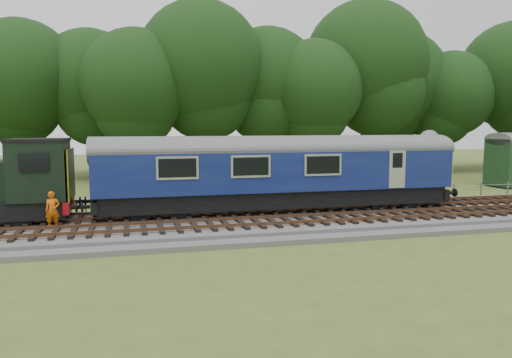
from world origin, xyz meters
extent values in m
plane|color=#4A6023|center=(0.00, 0.00, 0.00)|extent=(120.00, 120.00, 0.00)
cube|color=#4C4C4F|center=(0.00, 0.00, 0.17)|extent=(70.00, 7.00, 0.35)
cube|color=brown|center=(0.00, 0.68, 0.49)|extent=(66.50, 0.07, 0.14)
cube|color=brown|center=(0.00, 2.12, 0.49)|extent=(66.50, 0.07, 0.14)
cube|color=brown|center=(0.00, -2.32, 0.49)|extent=(66.50, 0.07, 0.14)
cube|color=brown|center=(0.00, -0.88, 0.49)|extent=(66.50, 0.07, 0.14)
cube|color=black|center=(-4.43, 1.40, 1.06)|extent=(17.46, 2.52, 0.85)
cube|color=navy|center=(-4.43, 1.40, 2.48)|extent=(18.00, 2.80, 2.05)
cube|color=yellow|center=(4.59, 1.40, 2.11)|extent=(0.06, 2.74, 1.30)
cube|color=black|center=(1.57, 1.40, 0.86)|extent=(2.60, 2.00, 0.55)
cube|color=black|center=(-10.43, 1.40, 0.86)|extent=(2.60, 2.00, 0.55)
cube|color=black|center=(-15.63, 1.40, 2.66)|extent=(2.40, 2.55, 2.60)
cube|color=#9D0C17|center=(-14.45, 1.40, 1.06)|extent=(0.25, 2.60, 0.55)
cube|color=yellow|center=(-14.31, 1.40, 2.46)|extent=(0.06, 2.55, 2.30)
imported|color=#DE5F0B|center=(-14.90, -0.50, 1.14)|extent=(0.66, 0.52, 1.58)
camera|label=1|loc=(-11.70, -22.54, 4.71)|focal=35.00mm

